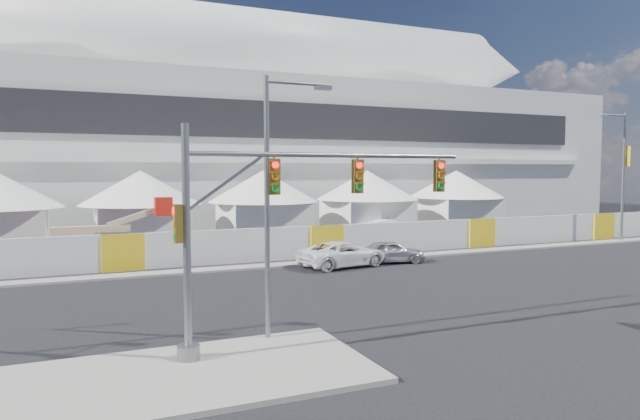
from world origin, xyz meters
name	(u,v)px	position (x,y,z in m)	size (l,w,h in m)	color
ground	(340,325)	(0.00, 0.00, 0.00)	(160.00, 160.00, 0.00)	black
median_island	(182,377)	(-6.00, -3.00, 0.07)	(10.00, 5.00, 0.15)	gray
far_curb	(523,248)	(20.00, 12.50, 0.06)	(80.00, 1.20, 0.12)	gray
stadium	(245,132)	(8.71, 41.50, 9.45)	(80.00, 24.80, 21.98)	silver
tent_row	(205,201)	(0.50, 24.00, 3.15)	(53.40, 8.40, 5.40)	white
hoarding_fence	(326,241)	(6.00, 14.50, 1.00)	(70.00, 0.25, 2.00)	silver
scaffold_tower	(548,165)	(46.00, 36.00, 6.00)	(4.40, 4.40, 12.00)	#595B60
sedan_silver	(391,252)	(8.56, 10.94, 0.67)	(3.91, 1.57, 1.33)	#AEAFB3
pickup_curb	(343,254)	(5.39, 10.89, 0.72)	(5.19, 2.39, 1.44)	white
lot_car_a	(390,230)	(13.88, 20.02, 0.81)	(4.91, 1.71, 1.62)	white
lot_car_b	(551,227)	(26.90, 16.75, 0.81)	(4.74, 1.91, 1.61)	black
traffic_mast	(260,225)	(-3.51, -1.94, 3.84)	(9.27, 0.64, 6.54)	gray
streetlight_median	(274,189)	(-2.70, -0.80, 4.84)	(2.26, 0.23, 8.17)	gray
streetlight_curb	(622,167)	(29.43, 12.50, 5.63)	(2.87, 0.65, 9.70)	slate
boom_lift	(81,250)	(-8.06, 16.20, 1.04)	(7.62, 1.85, 3.87)	red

